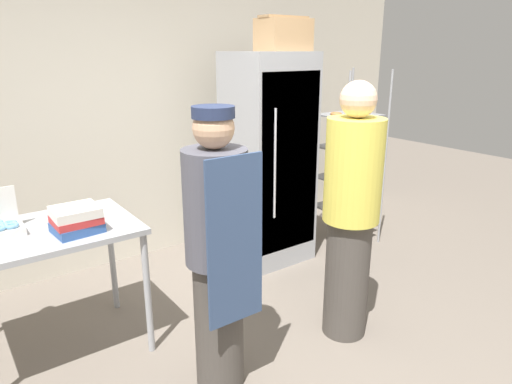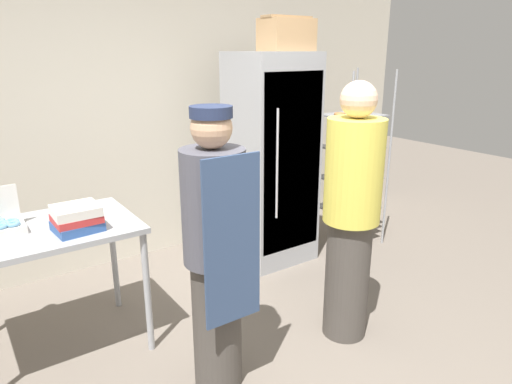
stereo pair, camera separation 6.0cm
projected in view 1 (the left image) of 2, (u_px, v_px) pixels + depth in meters
ground_plane at (320, 377)px, 2.81m from camera, size 14.00×14.00×0.00m
back_wall at (146, 101)px, 4.22m from camera, size 6.40×0.12×2.97m
refrigerator at (268, 160)px, 4.21m from camera, size 0.68×0.67×1.92m
baking_rack at (347, 162)px, 4.58m from camera, size 0.60×0.51×1.76m
prep_counter at (39, 245)px, 2.80m from camera, size 1.15×0.75×0.88m
binder_stack at (76, 220)px, 2.73m from camera, size 0.28×0.26×0.16m
cardboard_storage_box at (284, 34)px, 3.86m from camera, size 0.44×0.29×0.28m
person_baker at (217, 251)px, 2.53m from camera, size 0.35×0.37×1.66m
person_customer at (351, 213)px, 3.02m from camera, size 0.37×0.37×1.76m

